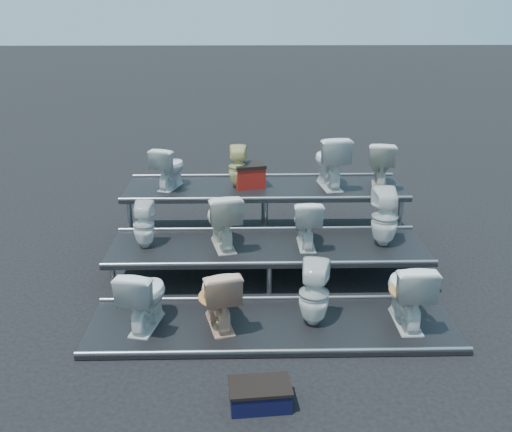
{
  "coord_description": "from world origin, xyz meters",
  "views": [
    {
      "loc": [
        -0.31,
        -6.95,
        3.56
      ],
      "look_at": [
        -0.16,
        0.1,
        0.84
      ],
      "focal_mm": 40.0,
      "sensor_mm": 36.0,
      "label": 1
    }
  ],
  "objects_px": {
    "toilet_5": "(222,219)",
    "toilet_6": "(306,222)",
    "toilet_9": "(238,167)",
    "toilet_7": "(385,217)",
    "toilet_10": "(330,161)",
    "toilet_1": "(218,295)",
    "toilet_8": "(169,167)",
    "toilet_0": "(144,296)",
    "toilet_3": "(408,291)",
    "toilet_4": "(144,225)",
    "toilet_2": "(314,294)",
    "step_stool": "(260,396)",
    "toilet_11": "(381,164)",
    "red_crate": "(249,177)"
  },
  "relations": [
    {
      "from": "toilet_1",
      "to": "toilet_11",
      "type": "relative_size",
      "value": 1.05
    },
    {
      "from": "toilet_8",
      "to": "red_crate",
      "type": "height_order",
      "value": "toilet_8"
    },
    {
      "from": "toilet_7",
      "to": "toilet_10",
      "type": "height_order",
      "value": "toilet_10"
    },
    {
      "from": "toilet_10",
      "to": "toilet_5",
      "type": "bearing_deg",
      "value": 31.37
    },
    {
      "from": "toilet_4",
      "to": "toilet_8",
      "type": "bearing_deg",
      "value": -95.83
    },
    {
      "from": "toilet_11",
      "to": "red_crate",
      "type": "height_order",
      "value": "toilet_11"
    },
    {
      "from": "step_stool",
      "to": "toilet_10",
      "type": "bearing_deg",
      "value": 68.48
    },
    {
      "from": "toilet_11",
      "to": "toilet_2",
      "type": "bearing_deg",
      "value": 73.77
    },
    {
      "from": "toilet_1",
      "to": "toilet_7",
      "type": "relative_size",
      "value": 0.96
    },
    {
      "from": "toilet_1",
      "to": "step_stool",
      "type": "relative_size",
      "value": 1.34
    },
    {
      "from": "toilet_9",
      "to": "toilet_4",
      "type": "bearing_deg",
      "value": 48.29
    },
    {
      "from": "toilet_10",
      "to": "toilet_1",
      "type": "bearing_deg",
      "value": 50.51
    },
    {
      "from": "toilet_0",
      "to": "toilet_4",
      "type": "distance_m",
      "value": 1.36
    },
    {
      "from": "toilet_3",
      "to": "toilet_4",
      "type": "relative_size",
      "value": 1.3
    },
    {
      "from": "toilet_11",
      "to": "toilet_3",
      "type": "bearing_deg",
      "value": 95.12
    },
    {
      "from": "toilet_11",
      "to": "red_crate",
      "type": "xyz_separation_m",
      "value": [
        -1.98,
        0.02,
        -0.2
      ]
    },
    {
      "from": "toilet_2",
      "to": "step_stool",
      "type": "bearing_deg",
      "value": 76.15
    },
    {
      "from": "toilet_6",
      "to": "toilet_5",
      "type": "bearing_deg",
      "value": -0.51
    },
    {
      "from": "toilet_6",
      "to": "step_stool",
      "type": "bearing_deg",
      "value": 74.93
    },
    {
      "from": "toilet_10",
      "to": "toilet_6",
      "type": "bearing_deg",
      "value": 61.86
    },
    {
      "from": "toilet_4",
      "to": "toilet_0",
      "type": "bearing_deg",
      "value": 101.24
    },
    {
      "from": "toilet_0",
      "to": "toilet_2",
      "type": "height_order",
      "value": "toilet_2"
    },
    {
      "from": "toilet_5",
      "to": "toilet_8",
      "type": "xyz_separation_m",
      "value": [
        -0.83,
        1.3,
        0.34
      ]
    },
    {
      "from": "toilet_6",
      "to": "toilet_8",
      "type": "relative_size",
      "value": 1.04
    },
    {
      "from": "toilet_3",
      "to": "toilet_11",
      "type": "distance_m",
      "value": 2.72
    },
    {
      "from": "toilet_10",
      "to": "red_crate",
      "type": "distance_m",
      "value": 1.24
    },
    {
      "from": "toilet_2",
      "to": "toilet_5",
      "type": "distance_m",
      "value": 1.73
    },
    {
      "from": "toilet_4",
      "to": "toilet_5",
      "type": "bearing_deg",
      "value": -177.21
    },
    {
      "from": "toilet_6",
      "to": "toilet_9",
      "type": "xyz_separation_m",
      "value": [
        -0.91,
        1.3,
        0.38
      ]
    },
    {
      "from": "toilet_9",
      "to": "toilet_11",
      "type": "bearing_deg",
      "value": -178.32
    },
    {
      "from": "red_crate",
      "to": "toilet_0",
      "type": "bearing_deg",
      "value": -128.09
    },
    {
      "from": "toilet_9",
      "to": "step_stool",
      "type": "xyz_separation_m",
      "value": [
        0.22,
        -3.93,
        -1.08
      ]
    },
    {
      "from": "toilet_4",
      "to": "toilet_9",
      "type": "relative_size",
      "value": 0.98
    },
    {
      "from": "toilet_4",
      "to": "toilet_9",
      "type": "distance_m",
      "value": 1.83
    },
    {
      "from": "toilet_1",
      "to": "toilet_8",
      "type": "relative_size",
      "value": 1.16
    },
    {
      "from": "toilet_11",
      "to": "toilet_7",
      "type": "bearing_deg",
      "value": 90.86
    },
    {
      "from": "toilet_7",
      "to": "toilet_9",
      "type": "distance_m",
      "value": 2.36
    },
    {
      "from": "toilet_2",
      "to": "toilet_10",
      "type": "xyz_separation_m",
      "value": [
        0.51,
        2.6,
        0.82
      ]
    },
    {
      "from": "toilet_5",
      "to": "toilet_4",
      "type": "bearing_deg",
      "value": -12.79
    },
    {
      "from": "toilet_0",
      "to": "toilet_10",
      "type": "distance_m",
      "value": 3.65
    },
    {
      "from": "toilet_7",
      "to": "toilet_10",
      "type": "relative_size",
      "value": 0.97
    },
    {
      "from": "toilet_0",
      "to": "toilet_9",
      "type": "xyz_separation_m",
      "value": [
        1.04,
        2.6,
        0.74
      ]
    },
    {
      "from": "toilet_1",
      "to": "toilet_3",
      "type": "distance_m",
      "value": 2.14
    },
    {
      "from": "toilet_7",
      "to": "toilet_8",
      "type": "height_order",
      "value": "toilet_8"
    },
    {
      "from": "toilet_5",
      "to": "toilet_6",
      "type": "distance_m",
      "value": 1.11
    },
    {
      "from": "toilet_6",
      "to": "toilet_8",
      "type": "height_order",
      "value": "toilet_8"
    },
    {
      "from": "toilet_7",
      "to": "toilet_11",
      "type": "xyz_separation_m",
      "value": [
        0.21,
        1.3,
        0.37
      ]
    },
    {
      "from": "toilet_5",
      "to": "red_crate",
      "type": "height_order",
      "value": "toilet_5"
    },
    {
      "from": "toilet_9",
      "to": "toilet_7",
      "type": "bearing_deg",
      "value": 147.87
    },
    {
      "from": "toilet_1",
      "to": "toilet_8",
      "type": "xyz_separation_m",
      "value": [
        -0.82,
        2.6,
        0.75
      ]
    }
  ]
}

